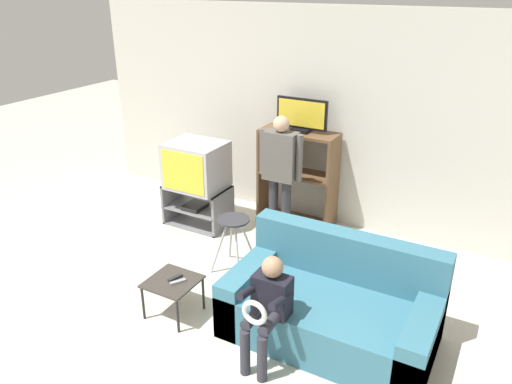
# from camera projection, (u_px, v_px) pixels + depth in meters

# --- Properties ---
(ground_plane) EXTENTS (18.00, 18.00, 0.00)m
(ground_plane) POSITION_uv_depth(u_px,v_px,m) (151.00, 381.00, 3.86)
(ground_plane) COLOR beige
(wall_back) EXTENTS (6.40, 0.06, 2.60)m
(wall_back) POSITION_uv_depth(u_px,v_px,m) (321.00, 119.00, 5.99)
(wall_back) COLOR beige
(wall_back) RESTS_ON ground_plane
(tv_stand) EXTENTS (0.78, 0.47, 0.51)m
(tv_stand) POSITION_uv_depth(u_px,v_px,m) (198.00, 205.00, 6.22)
(tv_stand) COLOR slate
(tv_stand) RESTS_ON ground_plane
(television_main) EXTENTS (0.67, 0.56, 0.56)m
(television_main) POSITION_uv_depth(u_px,v_px,m) (196.00, 165.00, 6.00)
(television_main) COLOR #B2B2B7
(television_main) RESTS_ON tv_stand
(media_shelf) EXTENTS (0.94, 0.39, 1.19)m
(media_shelf) POSITION_uv_depth(u_px,v_px,m) (297.00, 177.00, 6.13)
(media_shelf) COLOR brown
(media_shelf) RESTS_ON ground_plane
(television_flat) EXTENTS (0.63, 0.20, 0.40)m
(television_flat) POSITION_uv_depth(u_px,v_px,m) (302.00, 116.00, 5.82)
(television_flat) COLOR black
(television_flat) RESTS_ON media_shelf
(folding_stool) EXTENTS (0.38, 0.40, 0.60)m
(folding_stool) POSITION_uv_depth(u_px,v_px,m) (234.00, 228.00, 5.16)
(folding_stool) COLOR #B7B7BC
(folding_stool) RESTS_ON ground_plane
(snack_table) EXTENTS (0.44, 0.44, 0.36)m
(snack_table) POSITION_uv_depth(u_px,v_px,m) (173.00, 285.00, 4.51)
(snack_table) COLOR #38332D
(snack_table) RESTS_ON ground_plane
(remote_control_black) EXTENTS (0.08, 0.15, 0.02)m
(remote_control_black) POSITION_uv_depth(u_px,v_px,m) (175.00, 278.00, 4.52)
(remote_control_black) COLOR #232328
(remote_control_black) RESTS_ON snack_table
(remote_control_white) EXTENTS (0.11, 0.14, 0.02)m
(remote_control_white) POSITION_uv_depth(u_px,v_px,m) (178.00, 282.00, 4.46)
(remote_control_white) COLOR gray
(remote_control_white) RESTS_ON snack_table
(couch) EXTENTS (1.74, 0.95, 0.84)m
(couch) POSITION_uv_depth(u_px,v_px,m) (332.00, 307.00, 4.26)
(couch) COLOR teal
(couch) RESTS_ON ground_plane
(person_standing_adult) EXTENTS (0.53, 0.20, 1.49)m
(person_standing_adult) POSITION_uv_depth(u_px,v_px,m) (280.00, 167.00, 5.64)
(person_standing_adult) COLOR #2D2D33
(person_standing_adult) RESTS_ON ground_plane
(person_seated_child) EXTENTS (0.33, 0.43, 0.92)m
(person_seated_child) POSITION_uv_depth(u_px,v_px,m) (267.00, 304.00, 3.86)
(person_seated_child) COLOR #2D2D38
(person_seated_child) RESTS_ON ground_plane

